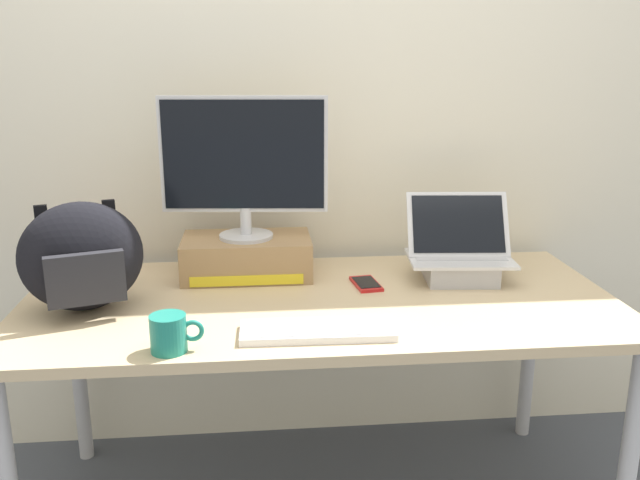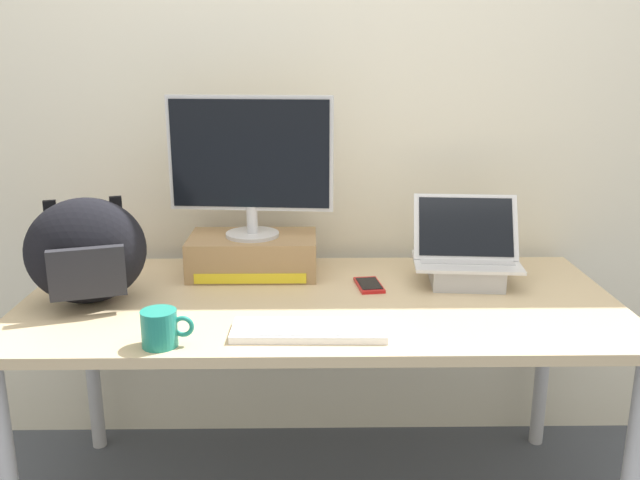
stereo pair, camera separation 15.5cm
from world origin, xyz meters
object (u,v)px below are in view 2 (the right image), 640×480
at_px(external_keyboard, 309,330).
at_px(coffee_mug, 160,328).
at_px(plush_toy, 101,257).
at_px(cell_phone, 369,285).
at_px(messenger_backpack, 86,252).
at_px(open_laptop, 466,265).
at_px(desktop_monitor, 250,162).
at_px(toner_box_yellow, 253,255).

relative_size(external_keyboard, coffee_mug, 3.07).
bearing_deg(plush_toy, cell_phone, -10.49).
relative_size(messenger_backpack, plush_toy, 3.63).
relative_size(open_laptop, coffee_mug, 2.63).
distance_m(desktop_monitor, open_laptop, 0.76).
height_order(open_laptop, cell_phone, open_laptop).
bearing_deg(desktop_monitor, cell_phone, -15.16).
height_order(open_laptop, external_keyboard, open_laptop).
bearing_deg(coffee_mug, toner_box_yellow, 72.41).
relative_size(desktop_monitor, plush_toy, 5.05).
distance_m(messenger_backpack, cell_phone, 0.85).
xyz_separation_m(messenger_backpack, coffee_mug, (0.27, -0.31, -0.11)).
bearing_deg(external_keyboard, coffee_mug, -168.44).
bearing_deg(plush_toy, toner_box_yellow, -2.43).
xyz_separation_m(external_keyboard, coffee_mug, (-0.37, -0.07, 0.04)).
height_order(messenger_backpack, coffee_mug, messenger_backpack).
bearing_deg(toner_box_yellow, external_keyboard, -70.03).
distance_m(desktop_monitor, cell_phone, 0.54).
xyz_separation_m(coffee_mug, plush_toy, (-0.33, 0.60, 0.01)).
bearing_deg(coffee_mug, plush_toy, 118.47).
bearing_deg(messenger_backpack, external_keyboard, -38.05).
bearing_deg(external_keyboard, messenger_backpack, 160.65).
xyz_separation_m(toner_box_yellow, coffee_mug, (-0.18, -0.58, -0.02)).
bearing_deg(cell_phone, desktop_monitor, 151.85).
height_order(coffee_mug, cell_phone, coffee_mug).
relative_size(external_keyboard, messenger_backpack, 1.06).
xyz_separation_m(toner_box_yellow, cell_phone, (0.37, -0.14, -0.06)).
relative_size(toner_box_yellow, cell_phone, 2.80).
bearing_deg(external_keyboard, cell_phone, 64.22).
xyz_separation_m(desktop_monitor, external_keyboard, (0.19, -0.51, -0.36)).
bearing_deg(desktop_monitor, external_keyboard, -64.55).
xyz_separation_m(external_keyboard, cell_phone, (0.19, 0.37, -0.01)).
xyz_separation_m(desktop_monitor, plush_toy, (-0.51, 0.02, -0.32)).
xyz_separation_m(open_laptop, external_keyboard, (-0.50, -0.41, -0.05)).
distance_m(external_keyboard, plush_toy, 0.88).
distance_m(external_keyboard, cell_phone, 0.42).
xyz_separation_m(open_laptop, cell_phone, (-0.31, -0.04, -0.05)).
distance_m(messenger_backpack, coffee_mug, 0.43).
relative_size(cell_phone, plush_toy, 1.42).
distance_m(desktop_monitor, external_keyboard, 0.65).
bearing_deg(coffee_mug, messenger_backpack, 131.43).
distance_m(toner_box_yellow, messenger_backpack, 0.54).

